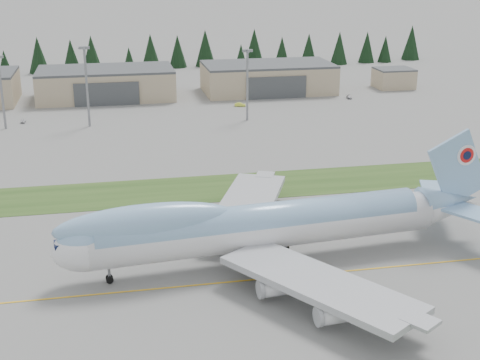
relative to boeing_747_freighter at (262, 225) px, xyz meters
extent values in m
plane|color=slate|center=(-9.22, -6.11, -6.78)|extent=(7000.00, 7000.00, 0.00)
cube|color=#284719|center=(-9.22, 38.89, -6.78)|extent=(400.00, 18.00, 0.08)
cube|color=gold|center=(-9.22, -6.11, -6.78)|extent=(400.00, 0.40, 0.02)
cylinder|color=silver|center=(0.77, 0.07, -0.66)|extent=(59.45, 12.26, 6.86)
cylinder|color=#80AAD2|center=(-0.28, -0.03, 0.60)|extent=(55.20, 11.35, 6.33)
ellipsoid|color=silver|center=(-28.64, -2.65, -0.66)|extent=(11.56, 7.84, 6.86)
ellipsoid|color=#80AAD2|center=(-28.64, -2.65, 0.60)|extent=(9.67, 6.63, 5.81)
ellipsoid|color=#80AAD2|center=(-19.18, -1.77, 2.61)|extent=(29.53, 8.48, 6.33)
cube|color=#0C1433|center=(-32.31, -2.99, 0.71)|extent=(2.50, 2.94, 1.37)
cone|color=silver|center=(35.44, 3.28, -0.66)|extent=(13.22, 7.86, 6.72)
cone|color=#80AAD2|center=(35.44, 3.28, 0.60)|extent=(12.12, 7.16, 6.12)
cube|color=#80AAD2|center=(36.49, 3.37, 6.51)|extent=(12.78, 1.81, 14.56)
cylinder|color=silver|center=(37.71, 3.91, 9.04)|extent=(3.80, 0.56, 3.80)
cylinder|color=red|center=(37.70, 4.01, 9.04)|extent=(2.75, 0.46, 2.74)
cylinder|color=#0C1433|center=(37.69, 4.12, 9.04)|extent=(1.59, 0.36, 1.58)
cube|color=#80AAD2|center=(36.95, 9.77, -0.03)|extent=(9.87, 13.06, 0.49)
cube|color=#80AAD2|center=(38.12, -2.83, -0.03)|extent=(11.32, 13.21, 0.49)
cube|color=#A0A3A8|center=(1.27, 17.60, -2.56)|extent=(21.47, 33.06, 1.05)
cube|color=#A0A3A8|center=(4.48, -17.07, -2.56)|extent=(25.74, 31.95, 1.05)
cylinder|color=silver|center=(-3.17, 12.95, -4.57)|extent=(5.70, 3.13, 2.64)
cylinder|color=silver|center=(1.07, 23.19, -4.57)|extent=(5.70, 3.13, 2.64)
cylinder|color=silver|center=(-0.74, -13.31, -4.57)|extent=(5.70, 3.13, 2.64)
cylinder|color=silver|center=(5.31, -22.60, -4.57)|extent=(5.70, 3.13, 2.64)
cylinder|color=gray|center=(-25.49, -2.36, -5.52)|extent=(0.50, 0.50, 2.53)
cylinder|color=gray|center=(-1.09, 3.08, -5.41)|extent=(0.64, 0.64, 2.74)
cylinder|color=gray|center=(-0.51, -3.23, -5.41)|extent=(0.64, 0.64, 2.74)
cylinder|color=gray|center=(4.16, 3.56, -5.41)|extent=(0.64, 0.64, 2.74)
cylinder|color=gray|center=(4.74, -2.74, -5.41)|extent=(0.64, 0.64, 2.74)
cylinder|color=black|center=(-25.45, -2.78, -6.20)|extent=(1.19, 0.47, 1.16)
cylinder|color=black|center=(-25.52, -1.94, -6.20)|extent=(1.19, 0.47, 1.16)
cylinder|color=black|center=(-1.09, 3.08, -6.15)|extent=(1.31, 0.64, 1.27)
cylinder|color=black|center=(-0.51, -3.23, -6.15)|extent=(1.31, 0.64, 1.27)
cylinder|color=black|center=(4.16, 3.56, -6.15)|extent=(1.31, 0.64, 1.27)
cylinder|color=black|center=(4.74, -2.74, -6.15)|extent=(1.31, 0.64, 1.27)
cube|color=tan|center=(-24.22, 143.89, -1.78)|extent=(48.00, 26.00, 10.00)
cube|color=#3D4043|center=(-24.22, 143.89, 3.62)|extent=(48.00, 26.00, 0.80)
cube|color=#3D4043|center=(-24.22, 130.59, -2.78)|extent=(22.08, 0.60, 8.00)
cube|color=tan|center=(35.78, 143.89, -1.78)|extent=(48.00, 26.00, 10.00)
cube|color=#3D4043|center=(35.78, 143.89, 3.62)|extent=(48.00, 26.00, 0.80)
cube|color=#3D4043|center=(35.78, 130.59, -2.78)|extent=(22.08, 0.60, 8.00)
cube|color=tan|center=(85.78, 141.89, -3.28)|extent=(14.00, 12.00, 7.00)
cube|color=#3D4043|center=(85.78, 141.89, 0.52)|extent=(14.00, 12.00, 0.60)
cylinder|color=gray|center=(-54.50, 104.15, 3.70)|extent=(0.70, 0.70, 20.96)
cylinder|color=gray|center=(-29.87, 102.18, 4.82)|extent=(0.70, 0.70, 23.20)
cube|color=gray|center=(-29.87, 102.18, 16.82)|extent=(3.20, 3.20, 0.80)
cylinder|color=gray|center=(18.73, 100.77, 3.84)|extent=(0.70, 0.70, 21.25)
cube|color=gray|center=(18.73, 100.77, 14.87)|extent=(3.20, 3.20, 0.80)
imported|color=#BEBEC0|center=(-50.15, 110.70, -6.78)|extent=(1.41, 3.23, 1.08)
imported|color=#CDDE37|center=(20.42, 120.60, -6.78)|extent=(4.02, 2.31, 1.25)
imported|color=#99989D|center=(61.71, 125.77, -6.78)|extent=(2.31, 4.17, 1.14)
cone|color=black|center=(-66.71, 203.21, -1.50)|extent=(5.92, 5.92, 10.56)
cone|color=black|center=(-52.60, 204.56, 1.09)|extent=(8.82, 8.82, 15.75)
cone|color=black|center=(-38.75, 206.45, 0.27)|extent=(7.89, 7.89, 14.10)
cone|color=black|center=(-29.79, 204.58, 1.11)|extent=(8.85, 8.85, 15.80)
cone|color=black|center=(-13.56, 202.48, -1.52)|extent=(5.89, 5.89, 10.52)
cone|color=black|center=(-3.69, 205.28, 1.15)|extent=(8.88, 8.88, 15.86)
cone|color=black|center=(8.79, 208.09, 0.60)|extent=(8.27, 8.27, 14.77)
cone|color=black|center=(21.74, 209.04, 1.60)|extent=(9.39, 9.39, 16.77)
cone|color=black|center=(37.26, 202.24, -1.45)|extent=(5.98, 5.98, 10.68)
cone|color=black|center=(45.13, 209.86, 1.54)|extent=(9.32, 9.32, 16.64)
cone|color=black|center=(58.52, 209.38, -0.45)|extent=(7.09, 7.09, 12.66)
cone|color=black|center=(71.27, 207.87, 0.28)|extent=(7.91, 7.91, 14.12)
cone|color=black|center=(84.72, 202.82, 0.83)|extent=(8.52, 8.52, 15.22)
cone|color=black|center=(99.56, 205.35, 0.54)|extent=(8.20, 8.20, 14.64)
cone|color=black|center=(108.72, 204.77, -0.51)|extent=(7.03, 7.03, 12.55)
cone|color=black|center=(124.45, 209.78, 1.56)|extent=(9.35, 9.35, 16.69)
camera|label=1|loc=(-23.92, -100.10, 42.82)|focal=50.00mm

